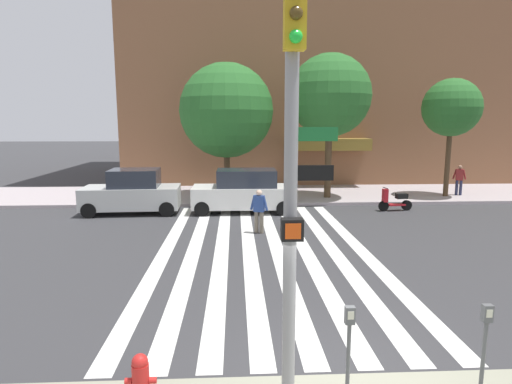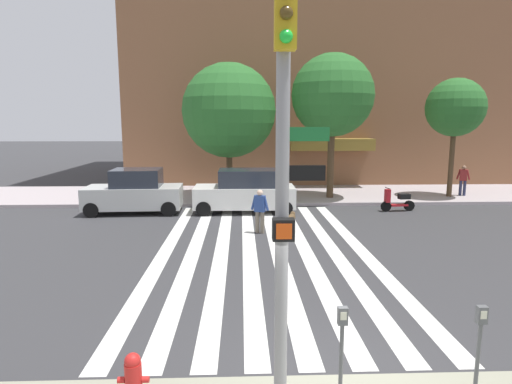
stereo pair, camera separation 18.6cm
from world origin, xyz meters
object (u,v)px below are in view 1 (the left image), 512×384
Objects in this scene: street_tree_middle at (330,96)px; street_tree_nearest at (226,111)px; traffic_light_pole at (292,168)px; parked_car_near_curb at (132,193)px; street_tree_further at (452,108)px; pedestrian_dog_walker at (259,209)px; fire_hydrant at (141,380)px; parking_meter_second_along at (485,336)px; dog_on_leash at (289,218)px; pedestrian_bystander at (459,178)px; parking_meter_curbside at (349,338)px; parked_car_behind_first at (244,191)px; parked_scooter at (395,201)px.

street_tree_nearest is at bearing 174.33° from street_tree_middle.
traffic_light_pole reaches higher than parked_car_near_curb.
street_tree_further is 3.78× the size of pedestrian_dog_walker.
fire_hydrant is 10.19m from pedestrian_dog_walker.
parked_car_near_curb reaches higher than pedestrian_dog_walker.
traffic_light_pole reaches higher than parking_meter_second_along.
parked_car_near_curb is 7.54m from dog_on_leash.
fire_hydrant is 0.47× the size of pedestrian_bystander.
traffic_light_pole is 3.82m from parking_meter_second_along.
street_tree_further reaches higher than pedestrian_bystander.
parking_meter_curbside is at bearing 14.83° from traffic_light_pole.
pedestrian_dog_walker is (0.15, 10.09, -2.59)m from traffic_light_pole.
street_tree_nearest is 11.78m from street_tree_further.
pedestrian_dog_walker is (0.49, -3.84, -0.03)m from parked_car_behind_first.
pedestrian_bystander is (10.57, 16.85, 0.05)m from parking_meter_curbside.
traffic_light_pole is at bearing -90.85° from pedestrian_dog_walker.
fire_hydrant is at bearing -178.28° from parking_meter_curbside.
parking_meter_curbside reaches higher than parked_scooter.
parked_car_near_curb is at bearing 103.47° from fire_hydrant.
street_tree_middle reaches higher than parking_meter_curbside.
street_tree_further reaches higher than parking_meter_curbside.
pedestrian_bystander reaches higher than parking_meter_second_along.
dog_on_leash is (2.49, -6.76, -4.23)m from street_tree_nearest.
fire_hydrant is 0.47× the size of pedestrian_dog_walker.
parked_car_near_curb is 6.56m from street_tree_nearest.
traffic_light_pole is 14.16m from parked_car_behind_first.
fire_hydrant is 17.66m from street_tree_nearest.
pedestrian_dog_walker is at bearing 89.15° from traffic_light_pole.
pedestrian_bystander is (4.74, 3.26, 0.60)m from parked_scooter.
street_tree_middle is 8.51m from pedestrian_bystander.
parking_meter_second_along is 17.18m from street_tree_middle.
street_tree_middle is 6.83× the size of dog_on_leash.
fire_hydrant is 18.41m from street_tree_middle.
pedestrian_dog_walker is (1.30, -7.20, -3.75)m from street_tree_nearest.
parked_car_near_curb is 6.73m from pedestrian_dog_walker.
fire_hydrant is at bearing -128.64° from pedestrian_bystander.
pedestrian_dog_walker is at bearing -79.74° from street_tree_nearest.
street_tree_nearest is 6.44× the size of dog_on_leash.
parked_car_behind_first reaches higher than parking_meter_second_along.
street_tree_further is at bearing 37.70° from parked_scooter.
parked_car_near_curb is (-3.30, 13.78, 0.42)m from fire_hydrant.
parked_car_behind_first reaches higher than pedestrian_dog_walker.
pedestrian_dog_walker reaches higher than parked_scooter.
traffic_light_pole is 2.66m from parking_meter_curbside.
street_tree_nearest is (4.22, 3.36, 3.73)m from parked_car_near_curb.
street_tree_nearest is at bearing 100.26° from pedestrian_dog_walker.
parked_scooter is 6.32m from dog_on_leash.
pedestrian_dog_walker is (-0.74, 9.85, -0.10)m from parking_meter_curbside.
parking_meter_second_along is 0.19× the size of street_tree_nearest.
parked_car_near_curb is at bearing 153.11° from dog_on_leash.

